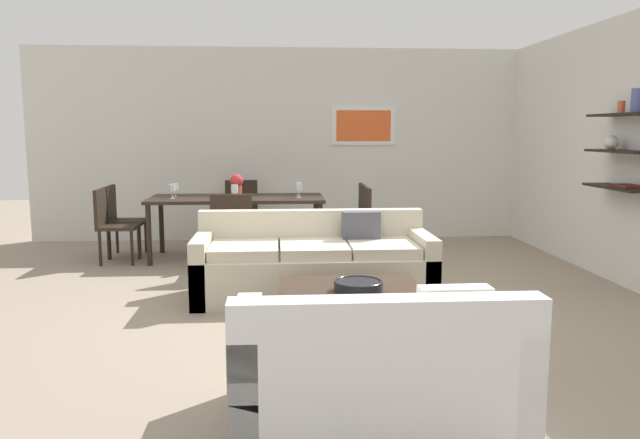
{
  "coord_description": "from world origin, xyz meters",
  "views": [
    {
      "loc": [
        -0.45,
        -5.3,
        1.54
      ],
      "look_at": [
        -0.07,
        0.2,
        0.75
      ],
      "focal_mm": 34.58,
      "sensor_mm": 36.0,
      "label": 1
    }
  ],
  "objects_px": {
    "dining_chair_left_near": "(111,221)",
    "wine_glass_left_far": "(175,187)",
    "dining_chair_foot": "(232,228)",
    "wine_glass_head": "(239,185)",
    "dining_table": "(237,202)",
    "wine_glass_right_near": "(299,187)",
    "sofa_beige": "(314,266)",
    "dining_chair_right_near": "(358,218)",
    "dining_chair_right_far": "(353,214)",
    "wine_glass_foot": "(234,189)",
    "loveseat_white": "(377,371)",
    "decorative_bowl": "(358,285)",
    "wine_glass_left_near": "(172,188)",
    "wine_glass_right_far": "(298,187)",
    "dining_chair_head": "(241,208)",
    "dining_chair_left_far": "(120,216)",
    "centerpiece_vase": "(237,184)",
    "coffee_table": "(351,315)"
  },
  "relations": [
    {
      "from": "dining_chair_left_near",
      "to": "wine_glass_left_far",
      "type": "bearing_deg",
      "value": 24.18
    },
    {
      "from": "dining_chair_foot",
      "to": "wine_glass_head",
      "type": "bearing_deg",
      "value": 90.0
    },
    {
      "from": "dining_table",
      "to": "wine_glass_right_near",
      "type": "height_order",
      "value": "wine_glass_right_near"
    },
    {
      "from": "sofa_beige",
      "to": "dining_chair_right_near",
      "type": "height_order",
      "value": "dining_chair_right_near"
    },
    {
      "from": "dining_chair_right_far",
      "to": "wine_glass_foot",
      "type": "xyz_separation_m",
      "value": [
        -1.46,
        -0.6,
        0.38
      ]
    },
    {
      "from": "dining_chair_left_near",
      "to": "dining_chair_right_near",
      "type": "bearing_deg",
      "value": 0.0
    },
    {
      "from": "loveseat_white",
      "to": "dining_chair_right_near",
      "type": "xyz_separation_m",
      "value": [
        0.45,
        4.24,
        0.21
      ]
    },
    {
      "from": "loveseat_white",
      "to": "sofa_beige",
      "type": "bearing_deg",
      "value": 93.87
    },
    {
      "from": "decorative_bowl",
      "to": "wine_glass_right_near",
      "type": "bearing_deg",
      "value": 96.07
    },
    {
      "from": "wine_glass_left_near",
      "to": "wine_glass_right_far",
      "type": "distance_m",
      "value": 1.52
    },
    {
      "from": "dining_chair_head",
      "to": "dining_chair_right_near",
      "type": "distance_m",
      "value": 1.8
    },
    {
      "from": "loveseat_white",
      "to": "dining_chair_foot",
      "type": "relative_size",
      "value": 1.69
    },
    {
      "from": "dining_chair_left_near",
      "to": "wine_glass_foot",
      "type": "height_order",
      "value": "wine_glass_foot"
    },
    {
      "from": "dining_table",
      "to": "wine_glass_head",
      "type": "bearing_deg",
      "value": 90.0
    },
    {
      "from": "dining_chair_left_near",
      "to": "dining_chair_right_far",
      "type": "bearing_deg",
      "value": 7.96
    },
    {
      "from": "loveseat_white",
      "to": "wine_glass_right_far",
      "type": "distance_m",
      "value": 4.6
    },
    {
      "from": "dining_chair_left_far",
      "to": "wine_glass_left_far",
      "type": "height_order",
      "value": "wine_glass_left_far"
    },
    {
      "from": "dining_table",
      "to": "wine_glass_right_far",
      "type": "distance_m",
      "value": 0.78
    },
    {
      "from": "centerpiece_vase",
      "to": "sofa_beige",
      "type": "bearing_deg",
      "value": -65.96
    },
    {
      "from": "dining_chair_left_near",
      "to": "wine_glass_right_near",
      "type": "xyz_separation_m",
      "value": [
        2.21,
        0.09,
        0.38
      ]
    },
    {
      "from": "wine_glass_foot",
      "to": "wine_glass_right_far",
      "type": "relative_size",
      "value": 1.25
    },
    {
      "from": "wine_glass_right_near",
      "to": "wine_glass_left_far",
      "type": "xyz_separation_m",
      "value": [
        -1.51,
        0.22,
        -0.02
      ]
    },
    {
      "from": "dining_chair_right_far",
      "to": "wine_glass_right_near",
      "type": "xyz_separation_m",
      "value": [
        -0.7,
        -0.32,
        0.38
      ]
    },
    {
      "from": "sofa_beige",
      "to": "dining_chair_foot",
      "type": "distance_m",
      "value": 1.32
    },
    {
      "from": "decorative_bowl",
      "to": "dining_chair_left_near",
      "type": "xyz_separation_m",
      "value": [
        -2.53,
        2.94,
        0.08
      ]
    },
    {
      "from": "dining_chair_right_near",
      "to": "dining_chair_left_near",
      "type": "bearing_deg",
      "value": 180.0
    },
    {
      "from": "sofa_beige",
      "to": "dining_chair_head",
      "type": "relative_size",
      "value": 2.48
    },
    {
      "from": "wine_glass_left_near",
      "to": "centerpiece_vase",
      "type": "bearing_deg",
      "value": 7.18
    },
    {
      "from": "loveseat_white",
      "to": "dining_chair_head",
      "type": "height_order",
      "value": "dining_chair_head"
    },
    {
      "from": "wine_glass_left_far",
      "to": "centerpiece_vase",
      "type": "height_order",
      "value": "centerpiece_vase"
    },
    {
      "from": "decorative_bowl",
      "to": "dining_chair_foot",
      "type": "height_order",
      "value": "dining_chair_foot"
    },
    {
      "from": "loveseat_white",
      "to": "dining_chair_foot",
      "type": "distance_m",
      "value": 3.73
    },
    {
      "from": "dining_chair_right_far",
      "to": "wine_glass_left_far",
      "type": "distance_m",
      "value": 2.24
    },
    {
      "from": "dining_table",
      "to": "dining_chair_right_far",
      "type": "bearing_deg",
      "value": 7.96
    },
    {
      "from": "coffee_table",
      "to": "dining_chair_left_far",
      "type": "bearing_deg",
      "value": 126.81
    },
    {
      "from": "centerpiece_vase",
      "to": "coffee_table",
      "type": "bearing_deg",
      "value": -71.66
    },
    {
      "from": "wine_glass_left_far",
      "to": "dining_chair_right_near",
      "type": "bearing_deg",
      "value": -8.13
    },
    {
      "from": "centerpiece_vase",
      "to": "wine_glass_head",
      "type": "bearing_deg",
      "value": 90.23
    },
    {
      "from": "dining_chair_right_near",
      "to": "wine_glass_head",
      "type": "height_order",
      "value": "wine_glass_head"
    },
    {
      "from": "dining_chair_right_far",
      "to": "wine_glass_foot",
      "type": "relative_size",
      "value": 4.78
    },
    {
      "from": "loveseat_white",
      "to": "dining_chair_head",
      "type": "distance_m",
      "value": 5.4
    },
    {
      "from": "dining_chair_left_far",
      "to": "wine_glass_right_near",
      "type": "height_order",
      "value": "wine_glass_right_near"
    },
    {
      "from": "sofa_beige",
      "to": "wine_glass_foot",
      "type": "xyz_separation_m",
      "value": [
        -0.83,
        1.47,
        0.59
      ]
    },
    {
      "from": "dining_chair_head",
      "to": "dining_chair_left_near",
      "type": "height_order",
      "value": "same"
    },
    {
      "from": "wine_glass_head",
      "to": "centerpiece_vase",
      "type": "bearing_deg",
      "value": -89.77
    },
    {
      "from": "dining_table",
      "to": "dining_chair_right_far",
      "type": "height_order",
      "value": "dining_chair_right_far"
    },
    {
      "from": "wine_glass_left_near",
      "to": "wine_glass_right_far",
      "type": "xyz_separation_m",
      "value": [
        1.51,
        0.22,
        -0.02
      ]
    },
    {
      "from": "dining_chair_left_near",
      "to": "wine_glass_right_far",
      "type": "height_order",
      "value": "wine_glass_right_far"
    },
    {
      "from": "loveseat_white",
      "to": "dining_chair_left_near",
      "type": "bearing_deg",
      "value": 120.09
    },
    {
      "from": "dining_chair_foot",
      "to": "centerpiece_vase",
      "type": "height_order",
      "value": "centerpiece_vase"
    }
  ]
}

